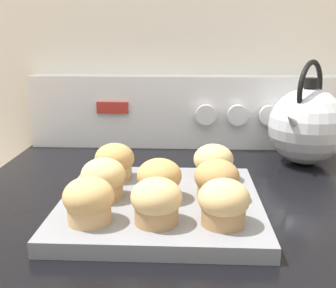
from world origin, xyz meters
TOP-DOWN VIEW (x-y plane):
  - wall_back at (0.00, 0.68)m, footprint 8.00×0.05m
  - control_panel at (0.00, 0.62)m, footprint 0.71×0.07m
  - muffin_pan at (-0.03, 0.24)m, footprint 0.30×0.30m
  - muffin_r0_c0 at (-0.11, 0.15)m, footprint 0.07×0.07m
  - muffin_r0_c1 at (-0.03, 0.15)m, footprint 0.07×0.07m
  - muffin_r0_c2 at (0.06, 0.15)m, footprint 0.07×0.07m
  - muffin_r1_c0 at (-0.11, 0.23)m, footprint 0.07×0.07m
  - muffin_r1_c1 at (-0.03, 0.24)m, footprint 0.07×0.07m
  - muffin_r1_c2 at (0.06, 0.24)m, footprint 0.07×0.07m
  - muffin_r2_c0 at (-0.11, 0.32)m, footprint 0.07×0.07m
  - muffin_r2_c2 at (0.06, 0.32)m, footprint 0.07×0.07m
  - tea_kettle at (0.26, 0.49)m, footprint 0.16×0.18m

SIDE VIEW (x-z plane):
  - muffin_pan at x=-0.03m, z-range 0.88..0.90m
  - muffin_r0_c0 at x=-0.11m, z-range 0.90..0.96m
  - muffin_r0_c1 at x=-0.03m, z-range 0.90..0.96m
  - muffin_r0_c2 at x=0.06m, z-range 0.90..0.96m
  - muffin_r1_c0 at x=-0.11m, z-range 0.90..0.96m
  - muffin_r1_c1 at x=-0.03m, z-range 0.90..0.96m
  - muffin_r1_c2 at x=0.06m, z-range 0.90..0.96m
  - muffin_r2_c0 at x=-0.11m, z-range 0.90..0.96m
  - muffin_r2_c2 at x=0.06m, z-range 0.90..0.96m
  - tea_kettle at x=0.26m, z-range 0.86..1.07m
  - control_panel at x=0.00m, z-range 0.88..1.05m
  - wall_back at x=0.00m, z-range 0.00..2.40m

